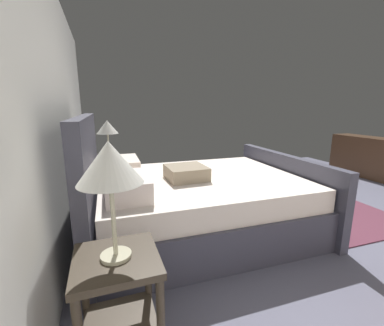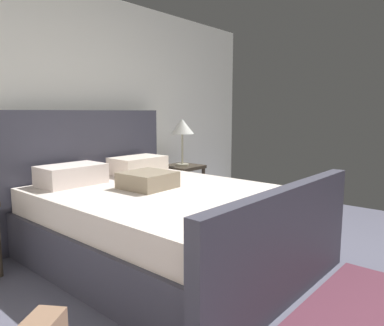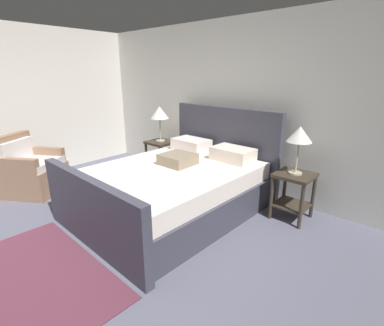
{
  "view_description": "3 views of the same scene",
  "coord_description": "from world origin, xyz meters",
  "views": [
    {
      "loc": [
        -2.56,
        2.48,
        1.38
      ],
      "look_at": [
        -0.03,
        1.59,
        0.78
      ],
      "focal_mm": 23.9,
      "sensor_mm": 36.0,
      "label": 1
    },
    {
      "loc": [
        -2.19,
        -0.6,
        1.28
      ],
      "look_at": [
        0.34,
        1.52,
        0.81
      ],
      "focal_mm": 33.97,
      "sensor_mm": 36.0,
      "label": 2
    },
    {
      "loc": [
        2.44,
        -0.86,
        1.79
      ],
      "look_at": [
        0.19,
        1.66,
        0.69
      ],
      "focal_mm": 26.45,
      "sensor_mm": 36.0,
      "label": 3
    }
  ],
  "objects": [
    {
      "name": "bed",
      "position": [
        -0.03,
        1.57,
        0.35
      ],
      "size": [
        1.91,
        2.39,
        1.29
      ],
      "color": "#3D3C4A",
      "rests_on": "ground"
    },
    {
      "name": "nightstand_left",
      "position": [
        -1.29,
        2.46,
        0.4
      ],
      "size": [
        0.44,
        0.44,
        0.6
      ],
      "color": "#382F23",
      "rests_on": "ground"
    },
    {
      "name": "wall_back",
      "position": [
        0.0,
        2.89,
        1.27
      ],
      "size": [
        5.93,
        0.12,
        2.54
      ],
      "primitive_type": "cube",
      "color": "silver",
      "rests_on": "ground"
    },
    {
      "name": "nightstand_right",
      "position": [
        1.22,
        2.41,
        0.4
      ],
      "size": [
        0.44,
        0.44,
        0.6
      ],
      "color": "#382F23",
      "rests_on": "ground"
    },
    {
      "name": "area_rug",
      "position": [
        -0.04,
        -0.35,
        0.01
      ],
      "size": [
        1.83,
        1.32,
        0.01
      ],
      "primitive_type": "cube",
      "rotation": [
        0.0,
        0.0,
        -0.02
      ],
      "color": "brown",
      "rests_on": "ground"
    },
    {
      "name": "ground_plane",
      "position": [
        0.0,
        0.0,
        -0.01
      ],
      "size": [
        5.81,
        5.67,
        0.02
      ],
      "primitive_type": "cube",
      "color": "slate"
    },
    {
      "name": "table_lamp_left",
      "position": [
        -1.29,
        2.46,
        1.1
      ],
      "size": [
        0.32,
        0.32,
        0.62
      ],
      "color": "#B7B293",
      "rests_on": "nightstand_left"
    },
    {
      "name": "table_lamp_right",
      "position": [
        1.22,
        2.41,
        1.08
      ],
      "size": [
        0.3,
        0.3,
        0.59
      ],
      "color": "#B7B293",
      "rests_on": "nightstand_right"
    },
    {
      "name": "armchair",
      "position": [
        -2.11,
        0.53,
        0.35
      ],
      "size": [
        1.0,
        1.0,
        0.9
      ],
      "color": "#916D54",
      "rests_on": "ground"
    }
  ]
}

